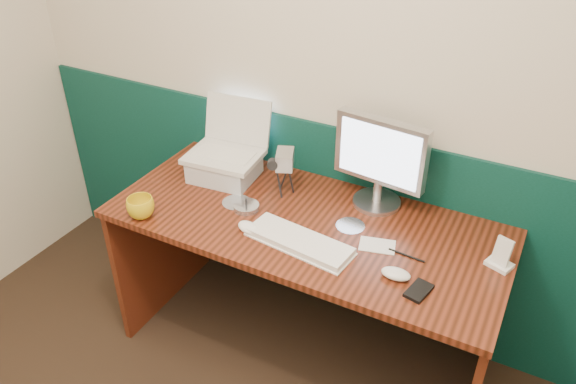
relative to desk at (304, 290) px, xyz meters
The scene contains 19 objects.
back_wall 0.95m from the desk, 79.42° to the left, with size 3.50×0.04×2.50m, color beige.
wainscot 0.39m from the desk, 79.08° to the left, with size 3.48×0.02×1.00m, color #072F27.
desk is the anchor object (origin of this frame).
laptop_riser 0.65m from the desk, 164.34° to the left, with size 0.27×0.23×0.10m, color silver.
laptop 0.78m from the desk, 164.34° to the left, with size 0.32×0.24×0.26m, color silver, non-canonical shape.
monitor 0.65m from the desk, 49.80° to the left, with size 0.38×0.11×0.38m, color #B5B5BA, non-canonical shape.
keyboard 0.42m from the desk, 71.90° to the right, with size 0.41×0.14×0.02m, color white.
mouse_right 0.61m from the desk, 20.59° to the right, with size 0.10×0.06×0.03m, color silver.
mouse_left 0.46m from the desk, 133.95° to the right, with size 0.10×0.06×0.03m, color white.
mug 0.78m from the desk, 154.42° to the right, with size 0.11×0.11×0.09m, color gold.
camcorder 0.53m from the desk, 140.29° to the left, with size 0.10×0.14×0.22m, color #AAAAAF, non-canonical shape.
cd_spindle 0.46m from the desk, behind, with size 0.11×0.11×0.02m, color #B3B9C4.
cd_loose_a 0.49m from the desk, behind, with size 0.12×0.12×0.00m, color #B6BDC7.
cd_loose_b 0.42m from the desk, 15.90° to the left, with size 0.12×0.12×0.00m, color #ACB1BD.
pen 0.57m from the desk, ahead, with size 0.01×0.01×0.14m, color black.
papers 0.49m from the desk, ahead, with size 0.13×0.09×0.00m, color white.
dock 0.84m from the desk, ahead, with size 0.09×0.07×0.02m, color white.
music_player 0.87m from the desk, ahead, with size 0.06×0.01×0.10m, color white.
pda 0.68m from the desk, 20.44° to the right, with size 0.06×0.11×0.01m, color black.
Camera 1 is at (0.73, -0.27, 2.06)m, focal length 35.00 mm.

